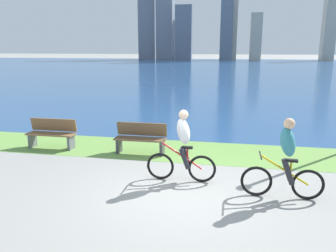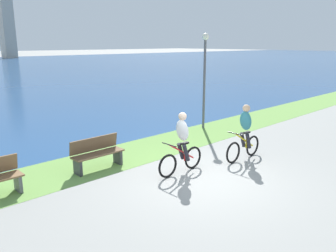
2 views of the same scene
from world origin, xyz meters
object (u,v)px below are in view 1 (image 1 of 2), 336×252
cyclist_lead (183,146)px  cyclist_trailing (286,159)px  bench_near_path (141,138)px  bench_far_along_path (52,133)px

cyclist_lead → cyclist_trailing: bearing=-13.4°
cyclist_trailing → bench_near_path: bearing=147.2°
cyclist_lead → cyclist_trailing: 2.24m
cyclist_lead → bench_near_path: size_ratio=1.12×
cyclist_trailing → bench_near_path: (-3.68, 2.37, -0.39)m
cyclist_lead → bench_near_path: 2.41m
bench_far_along_path → cyclist_trailing: bearing=-20.3°
cyclist_trailing → bench_near_path: cyclist_trailing is taller
cyclist_lead → bench_far_along_path: size_ratio=1.12×
cyclist_lead → bench_far_along_path: bearing=156.4°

